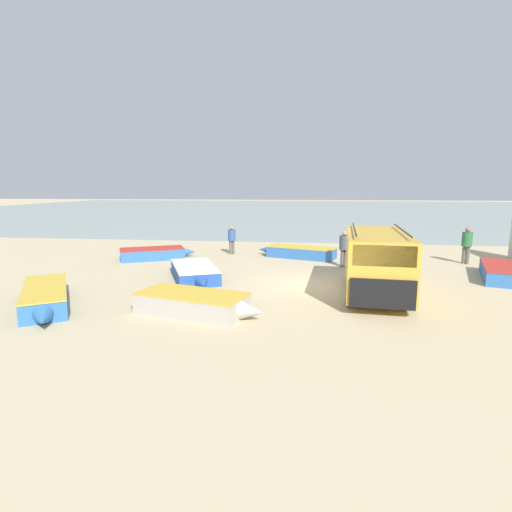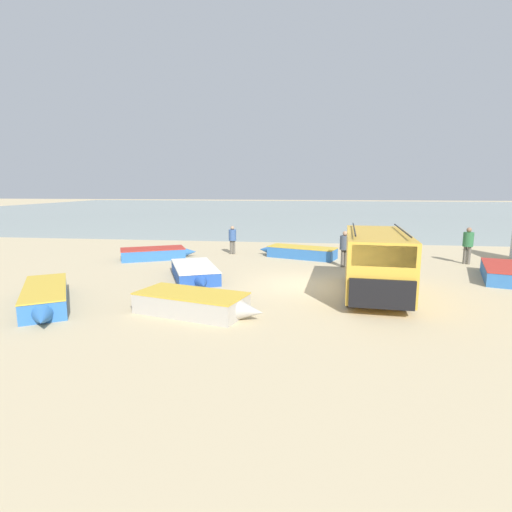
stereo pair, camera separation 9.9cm
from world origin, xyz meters
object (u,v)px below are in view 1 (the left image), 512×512
object	(u,v)px
fishing_rowboat_3	(45,298)
fisherman_2	(467,242)
fishing_rowboat_2	(500,271)
fishing_rowboat_4	(154,254)
fishing_rowboat_0	(299,252)
parked_van	(376,261)
fisherman_0	(232,237)
fishing_rowboat_1	(195,272)
fisherman_1	(344,245)
fishing_rowboat_5	(196,303)

from	to	relation	value
fishing_rowboat_3	fisherman_2	world-z (taller)	fisherman_2
fishing_rowboat_2	fishing_rowboat_4	size ratio (longest dim) A/B	1.09
fishing_rowboat_0	fishing_rowboat_3	size ratio (longest dim) A/B	0.98
parked_van	fishing_rowboat_3	bearing A→B (deg)	-70.06
fishing_rowboat_4	fisherman_0	distance (m)	4.38
parked_van	fishing_rowboat_0	distance (m)	7.85
fishing_rowboat_0	fishing_rowboat_3	distance (m)	12.80
fishing_rowboat_1	fishing_rowboat_3	world-z (taller)	fishing_rowboat_3
fishing_rowboat_1	fisherman_1	world-z (taller)	fisherman_1
fisherman_0	fishing_rowboat_1	bearing A→B (deg)	-22.98
fishing_rowboat_5	fisherman_1	size ratio (longest dim) A/B	2.40
fishing_rowboat_4	fisherman_0	xyz separation A→B (m)	(3.81, 2.07, 0.67)
fishing_rowboat_4	fisherman_0	world-z (taller)	fisherman_0
fishing_rowboat_2	fisherman_0	distance (m)	13.18
fishing_rowboat_0	fishing_rowboat_5	distance (m)	10.53
fishing_rowboat_3	fisherman_0	world-z (taller)	fisherman_0
fishing_rowboat_0	fishing_rowboat_1	xyz separation A→B (m)	(-4.19, -5.66, -0.02)
fisherman_1	parked_van	bearing A→B (deg)	162.15
parked_van	fishing_rowboat_2	xyz separation A→B (m)	(5.64, 3.32, -0.94)
fishing_rowboat_1	parked_van	bearing A→B (deg)	53.25
fishing_rowboat_4	fisherman_0	bearing A→B (deg)	1.88
fisherman_2	fishing_rowboat_2	bearing A→B (deg)	-138.71
fishing_rowboat_5	fisherman_0	distance (m)	10.87
parked_van	fishing_rowboat_1	distance (m)	7.30
fishing_rowboat_4	fisherman_1	xyz separation A→B (m)	(9.82, -0.87, 0.75)
fishing_rowboat_4	fisherman_2	size ratio (longest dim) A/B	2.19
fishing_rowboat_0	fishing_rowboat_1	bearing A→B (deg)	73.52
fishing_rowboat_0	fishing_rowboat_5	xyz separation A→B (m)	(-2.87, -10.13, 0.01)
fishing_rowboat_3	fishing_rowboat_4	xyz separation A→B (m)	(0.21, 8.74, -0.02)
fishing_rowboat_3	fishing_rowboat_5	bearing A→B (deg)	56.92
fishing_rowboat_3	fishing_rowboat_4	size ratio (longest dim) A/B	1.13
fisherman_0	fishing_rowboat_3	bearing A→B (deg)	-39.99
parked_van	fishing_rowboat_5	world-z (taller)	parked_van
parked_van	fisherman_0	world-z (taller)	parked_van
fishing_rowboat_4	fishing_rowboat_2	bearing A→B (deg)	-35.57
fishing_rowboat_5	fisherman_2	world-z (taller)	fisherman_2
fisherman_0	fisherman_1	size ratio (longest dim) A/B	0.93
fishing_rowboat_1	fisherman_0	world-z (taller)	fisherman_0
fishing_rowboat_5	fisherman_2	bearing A→B (deg)	55.54
fishing_rowboat_4	fisherman_1	distance (m)	9.89
fishing_rowboat_4	fisherman_0	size ratio (longest dim) A/B	2.50
parked_van	fisherman_2	world-z (taller)	parked_van
fishing_rowboat_4	fishing_rowboat_5	distance (m)	9.94
fishing_rowboat_2	fisherman_2	bearing A→B (deg)	21.47
fishing_rowboat_3	fisherman_2	distance (m)	18.72
fishing_rowboat_3	fisherman_1	world-z (taller)	fisherman_1
fishing_rowboat_0	fishing_rowboat_3	xyz separation A→B (m)	(-7.83, -10.13, 0.01)
parked_van	fishing_rowboat_0	bearing A→B (deg)	-153.45
fishing_rowboat_5	fisherman_0	size ratio (longest dim) A/B	2.59
fisherman_0	fisherman_2	distance (m)	12.21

